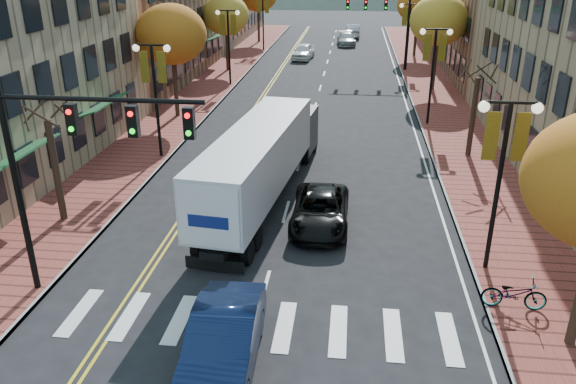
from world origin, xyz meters
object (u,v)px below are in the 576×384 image
(semi_truck, at_px, (264,155))
(bicycle, at_px, (514,294))
(navy_sedan, at_px, (223,342))
(black_suv, at_px, (320,210))

(semi_truck, bearing_deg, bicycle, -34.54)
(navy_sedan, distance_m, black_suv, 9.02)
(semi_truck, relative_size, navy_sedan, 2.89)
(semi_truck, bearing_deg, black_suv, -36.64)
(semi_truck, relative_size, bicycle, 7.38)
(semi_truck, distance_m, navy_sedan, 11.36)
(semi_truck, height_order, bicycle, semi_truck)
(black_suv, bearing_deg, bicycle, -40.35)
(semi_truck, height_order, black_suv, semi_truck)
(black_suv, bearing_deg, semi_truck, 136.62)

